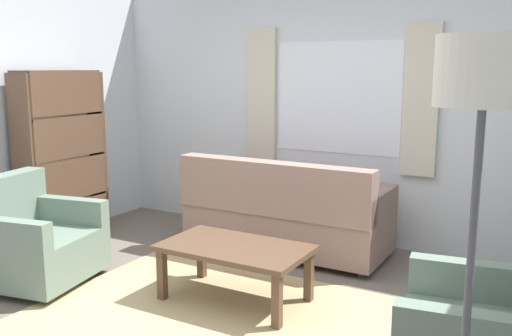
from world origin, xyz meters
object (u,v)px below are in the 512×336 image
object	(u,v)px
couch	(284,215)
coffee_table	(235,253)
armchair_left	(32,241)
standing_lamp	(481,125)
bookshelf	(65,166)

from	to	relation	value
couch	coffee_table	size ratio (longest dim) A/B	1.73
couch	armchair_left	world-z (taller)	couch
standing_lamp	couch	bearing A→B (deg)	128.34
couch	coffee_table	bearing A→B (deg)	98.71
bookshelf	couch	bearing A→B (deg)	108.97
armchair_left	standing_lamp	world-z (taller)	standing_lamp
couch	bookshelf	bearing A→B (deg)	18.97
couch	standing_lamp	bearing A→B (deg)	128.34
armchair_left	standing_lamp	bearing A→B (deg)	-114.91
couch	standing_lamp	distance (m)	3.45
armchair_left	standing_lamp	xyz separation A→B (m)	(3.47, -0.87, 1.20)
armchair_left	standing_lamp	size ratio (longest dim) A/B	0.53
armchair_left	coffee_table	bearing A→B (deg)	-84.04
couch	armchair_left	xyz separation A→B (m)	(-1.46, -1.67, -0.01)
bookshelf	standing_lamp	size ratio (longest dim) A/B	0.92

